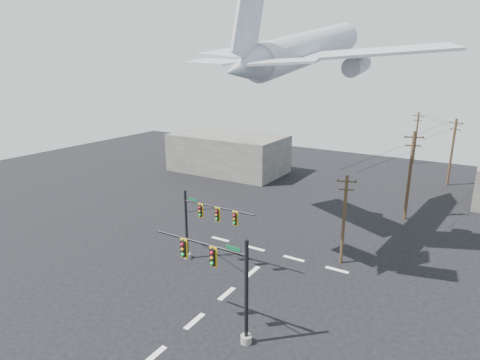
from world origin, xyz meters
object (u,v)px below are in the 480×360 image
Objects in this scene: signal_mast_near at (225,283)px; signal_mast_far at (202,224)px; utility_pole_b at (410,174)px; utility_pole_c at (452,151)px; utility_pole_a at (344,218)px; airliner at (309,49)px; utility_pole_d at (416,137)px.

signal_mast_near is 10.02m from signal_mast_far.
signal_mast_far is at bearing -139.76° from utility_pole_b.
utility_pole_b is 1.04× the size of utility_pole_c.
utility_pole_a is 15.54m from airliner.
utility_pole_a is 0.80× the size of utility_pole_b.
utility_pole_c reaches higher than signal_mast_near.
utility_pole_a is 14.44m from utility_pole_b.
utility_pole_a reaches higher than signal_mast_near.
utility_pole_d is 42.06m from airliner.
airliner is (-2.22, 17.38, 14.41)m from signal_mast_near.
utility_pole_a is 43.42m from utility_pole_d.
utility_pole_a is (10.33, 6.41, 0.50)m from signal_mast_far.
signal_mast_near is 28.34m from utility_pole_b.
signal_mast_far is 12.16m from utility_pole_a.
signal_mast_far is 24.45m from utility_pole_b.
airliner reaches higher than signal_mast_near.
signal_mast_near is 0.75× the size of utility_pole_c.
signal_mast_far is 41.03m from utility_pole_c.
signal_mast_near is 13.91m from utility_pole_a.
utility_pole_c is at bearing 78.67° from signal_mast_near.
airliner is at bearing -146.19° from utility_pole_b.
utility_pole_c reaches higher than signal_mast_far.
airliner is (4.84, 10.27, 14.52)m from signal_mast_far.
utility_pole_a is (3.27, 13.52, 0.39)m from signal_mast_near.
utility_pole_b is (6.14, 27.63, 1.44)m from signal_mast_near.
signal_mast_far is 0.75× the size of utility_pole_c.
signal_mast_near is 0.91× the size of utility_pole_a.
signal_mast_far is at bearing 134.80° from signal_mast_near.
utility_pole_b is at bearing -37.28° from airliner.
airliner is (-11.20, -27.48, 13.15)m from utility_pole_c.
utility_pole_c is at bearing 63.63° from utility_pole_b.
utility_pole_a is 31.86m from utility_pole_c.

